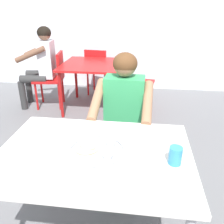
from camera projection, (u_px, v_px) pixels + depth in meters
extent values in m
cube|color=silver|center=(94.00, 154.00, 1.44)|extent=(1.15, 0.82, 0.03)
cylinder|color=#B2B2B7|center=(42.00, 163.00, 1.97)|extent=(0.04, 0.04, 0.72)
cylinder|color=#B2B2B7|center=(170.00, 174.00, 1.85)|extent=(0.04, 0.04, 0.72)
cylinder|color=#B7BABF|center=(97.00, 151.00, 1.43)|extent=(0.33, 0.33, 0.01)
torus|color=#B7BABF|center=(97.00, 149.00, 1.43)|extent=(0.33, 0.33, 0.01)
cylinder|color=#B2B5BA|center=(108.00, 156.00, 1.35)|extent=(0.06, 0.06, 0.03)
cylinder|color=maroon|center=(108.00, 155.00, 1.35)|extent=(0.05, 0.05, 0.01)
cylinder|color=#B2B5BA|center=(111.00, 143.00, 1.48)|extent=(0.06, 0.06, 0.03)
cylinder|color=#9E4714|center=(111.00, 143.00, 1.47)|extent=(0.05, 0.05, 0.01)
ellipsoid|color=#E5C689|center=(87.00, 149.00, 1.43)|extent=(0.18, 0.17, 0.01)
ellipsoid|color=#E0BF80|center=(88.00, 146.00, 1.45)|extent=(0.12, 0.10, 0.01)
cylinder|color=#338CBF|center=(175.00, 156.00, 1.30)|extent=(0.07, 0.07, 0.10)
cylinder|color=#593319|center=(176.00, 151.00, 1.29)|extent=(0.06, 0.06, 0.02)
cube|color=silver|center=(124.00, 132.00, 2.31)|extent=(0.43, 0.45, 0.04)
cube|color=silver|center=(127.00, 102.00, 2.39)|extent=(0.39, 0.05, 0.41)
cylinder|color=silver|center=(139.00, 164.00, 2.21)|extent=(0.03, 0.03, 0.41)
cylinder|color=silver|center=(104.00, 160.00, 2.26)|extent=(0.03, 0.03, 0.41)
cylinder|color=silver|center=(141.00, 143.00, 2.53)|extent=(0.03, 0.03, 0.41)
cylinder|color=silver|center=(110.00, 141.00, 2.58)|extent=(0.03, 0.03, 0.41)
cylinder|color=#393939|center=(135.00, 182.00, 1.96)|extent=(0.10, 0.10, 0.45)
cylinder|color=#393939|center=(138.00, 141.00, 2.03)|extent=(0.13, 0.40, 0.12)
cylinder|color=#393939|center=(99.00, 178.00, 2.01)|extent=(0.10, 0.10, 0.45)
cylinder|color=#393939|center=(104.00, 138.00, 2.08)|extent=(0.13, 0.40, 0.12)
cube|color=#339959|center=(124.00, 104.00, 2.13)|extent=(0.35, 0.21, 0.50)
cylinder|color=#996B4C|center=(148.00, 103.00, 1.90)|extent=(0.09, 0.46, 0.25)
cylinder|color=#996B4C|center=(97.00, 100.00, 1.96)|extent=(0.09, 0.46, 0.25)
sphere|color=#996B4C|center=(125.00, 65.00, 1.99)|extent=(0.19, 0.19, 0.19)
ellipsoid|color=brown|center=(125.00, 63.00, 1.98)|extent=(0.21, 0.20, 0.18)
cube|color=red|center=(92.00, 64.00, 3.63)|extent=(0.88, 0.95, 0.03)
cylinder|color=#A31414|center=(61.00, 95.00, 3.45)|extent=(0.04, 0.04, 0.69)
cylinder|color=#A31414|center=(114.00, 98.00, 3.36)|extent=(0.04, 0.04, 0.69)
cylinder|color=#A31414|center=(76.00, 79.00, 4.20)|extent=(0.04, 0.04, 0.69)
cylinder|color=#A31414|center=(119.00, 80.00, 4.11)|extent=(0.04, 0.04, 0.69)
cube|color=red|center=(49.00, 79.00, 3.80)|extent=(0.49, 0.47, 0.04)
cube|color=red|center=(60.00, 66.00, 3.71)|extent=(0.09, 0.39, 0.40)
cylinder|color=red|center=(37.00, 97.00, 3.74)|extent=(0.03, 0.03, 0.43)
cylinder|color=red|center=(42.00, 90.00, 4.04)|extent=(0.03, 0.03, 0.43)
cylinder|color=red|center=(59.00, 97.00, 3.75)|extent=(0.03, 0.03, 0.43)
cylinder|color=red|center=(63.00, 90.00, 4.05)|extent=(0.03, 0.03, 0.43)
cube|color=red|center=(139.00, 83.00, 3.69)|extent=(0.51, 0.48, 0.04)
cube|color=red|center=(126.00, 69.00, 3.67)|extent=(0.11, 0.38, 0.38)
cylinder|color=red|center=(151.00, 94.00, 3.88)|extent=(0.03, 0.03, 0.41)
cylinder|color=red|center=(148.00, 102.00, 3.60)|extent=(0.03, 0.03, 0.41)
cylinder|color=red|center=(129.00, 92.00, 3.98)|extent=(0.03, 0.03, 0.41)
cylinder|color=red|center=(124.00, 99.00, 3.70)|extent=(0.03, 0.03, 0.41)
cube|color=red|center=(99.00, 70.00, 4.36)|extent=(0.45, 0.46, 0.04)
cube|color=red|center=(95.00, 61.00, 4.11)|extent=(0.38, 0.09, 0.37)
cylinder|color=red|center=(94.00, 79.00, 4.64)|extent=(0.03, 0.03, 0.42)
cylinder|color=red|center=(110.00, 80.00, 4.56)|extent=(0.03, 0.03, 0.42)
cylinder|color=red|center=(88.00, 84.00, 4.35)|extent=(0.03, 0.03, 0.42)
cylinder|color=red|center=(105.00, 85.00, 4.27)|extent=(0.03, 0.03, 0.42)
cylinder|color=#303030|center=(23.00, 96.00, 3.77)|extent=(0.10, 0.10, 0.45)
cylinder|color=#303030|center=(33.00, 79.00, 3.66)|extent=(0.41, 0.17, 0.12)
cylinder|color=#303030|center=(29.00, 89.00, 4.05)|extent=(0.10, 0.10, 0.45)
cylinder|color=#303030|center=(39.00, 74.00, 3.94)|extent=(0.41, 0.17, 0.12)
cube|color=silver|center=(47.00, 59.00, 3.69)|extent=(0.24, 0.36, 0.55)
cylinder|color=brown|center=(30.00, 55.00, 3.45)|extent=(0.46, 0.13, 0.25)
cylinder|color=brown|center=(38.00, 49.00, 3.83)|extent=(0.46, 0.13, 0.25)
sphere|color=brown|center=(44.00, 34.00, 3.53)|extent=(0.19, 0.19, 0.19)
ellipsoid|color=black|center=(44.00, 33.00, 3.53)|extent=(0.21, 0.20, 0.18)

